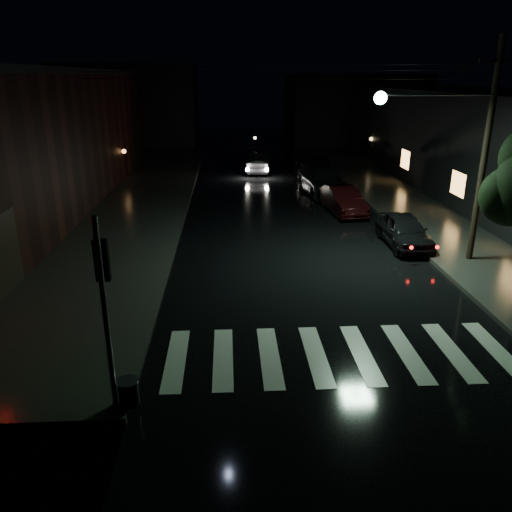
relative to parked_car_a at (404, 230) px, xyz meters
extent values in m
plane|color=black|center=(-7.60, -9.08, -0.68)|extent=(120.00, 120.00, 0.00)
cube|color=#282826|center=(-12.60, 4.92, -0.61)|extent=(6.00, 44.00, 0.15)
cube|color=#282826|center=(2.40, 4.92, -0.61)|extent=(4.00, 44.00, 0.15)
cube|color=black|center=(-17.60, 35.92, 3.32)|extent=(14.00, 10.00, 8.00)
cube|color=black|center=(6.40, 35.92, 2.82)|extent=(14.00, 10.00, 7.00)
cube|color=beige|center=(-4.60, -8.58, -0.67)|extent=(9.00, 3.00, 0.01)
cylinder|color=slate|center=(-9.90, -10.58, 1.57)|extent=(0.12, 0.12, 4.20)
cylinder|color=black|center=(-9.60, -10.58, -0.26)|extent=(0.44, 0.44, 0.55)
cylinder|color=slate|center=(-9.60, -10.58, 0.04)|extent=(0.48, 0.48, 0.04)
cube|color=black|center=(-9.90, -10.40, 2.72)|extent=(0.28, 0.16, 0.85)
sphere|color=#0CFF33|center=(-9.90, -10.31, 2.47)|extent=(0.20, 0.20, 0.20)
sphere|color=black|center=(1.00, -5.68, 2.77)|extent=(1.80, 1.80, 1.80)
cylinder|color=black|center=(1.90, -2.08, 3.47)|extent=(0.24, 0.24, 8.00)
cube|color=black|center=(1.90, -2.08, 6.62)|extent=(1.40, 0.10, 0.10)
cylinder|color=slate|center=(-0.10, -2.08, 5.52)|extent=(4.00, 0.08, 0.08)
sphere|color=#BFFFD8|center=(-2.10, -2.08, 5.42)|extent=(0.44, 0.44, 0.44)
imported|color=black|center=(0.00, 0.00, 0.00)|extent=(1.64, 4.01, 1.36)
imported|color=black|center=(-1.38, 5.49, 0.01)|extent=(1.88, 4.29, 1.37)
imported|color=black|center=(-1.64, 10.09, 0.15)|extent=(2.94, 5.92, 1.65)
imported|color=black|center=(-1.04, 15.62, -0.01)|extent=(2.79, 5.05, 1.34)
imported|color=black|center=(-5.05, 17.57, 0.07)|extent=(2.07, 4.67, 1.49)
camera|label=1|loc=(-7.39, -19.74, 6.13)|focal=35.00mm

